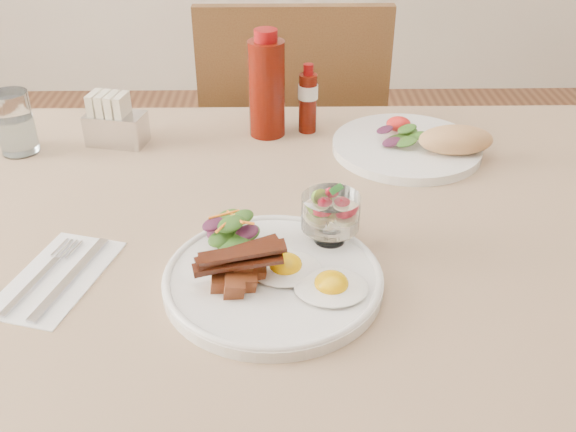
# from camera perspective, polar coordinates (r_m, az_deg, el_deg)

# --- Properties ---
(table) EXTENTS (1.33, 0.88, 0.75)m
(table) POSITION_cam_1_polar(r_m,az_deg,el_deg) (1.00, 1.18, -4.87)
(table) COLOR brown
(table) RESTS_ON ground
(chair_far) EXTENTS (0.42, 0.42, 0.93)m
(chair_far) POSITION_cam_1_polar(r_m,az_deg,el_deg) (1.64, 0.35, 5.30)
(chair_far) COLOR brown
(chair_far) RESTS_ON ground
(main_plate) EXTENTS (0.28, 0.28, 0.02)m
(main_plate) POSITION_cam_1_polar(r_m,az_deg,el_deg) (0.82, -1.34, -5.68)
(main_plate) COLOR white
(main_plate) RESTS_ON table
(fried_eggs) EXTENTS (0.15, 0.12, 0.03)m
(fried_eggs) POSITION_cam_1_polar(r_m,az_deg,el_deg) (0.80, 1.78, -5.33)
(fried_eggs) COLOR white
(fried_eggs) RESTS_ON main_plate
(bacon_potato_pile) EXTENTS (0.12, 0.07, 0.05)m
(bacon_potato_pile) POSITION_cam_1_polar(r_m,az_deg,el_deg) (0.79, -4.44, -4.69)
(bacon_potato_pile) COLOR brown
(bacon_potato_pile) RESTS_ON main_plate
(side_salad) EXTENTS (0.08, 0.07, 0.04)m
(side_salad) POSITION_cam_1_polar(r_m,az_deg,el_deg) (0.86, -4.95, -1.29)
(side_salad) COLOR #214512
(side_salad) RESTS_ON main_plate
(fruit_cup) EXTENTS (0.08, 0.08, 0.08)m
(fruit_cup) POSITION_cam_1_polar(r_m,az_deg,el_deg) (0.86, 3.80, 0.33)
(fruit_cup) COLOR white
(fruit_cup) RESTS_ON main_plate
(second_plate) EXTENTS (0.27, 0.26, 0.07)m
(second_plate) POSITION_cam_1_polar(r_m,az_deg,el_deg) (1.16, 11.49, 6.30)
(second_plate) COLOR white
(second_plate) RESTS_ON table
(ketchup_bottle) EXTENTS (0.09, 0.09, 0.20)m
(ketchup_bottle) POSITION_cam_1_polar(r_m,az_deg,el_deg) (1.18, -1.91, 11.40)
(ketchup_bottle) COLOR #4F0C04
(ketchup_bottle) RESTS_ON table
(hot_sauce_bottle) EXTENTS (0.04, 0.04, 0.13)m
(hot_sauce_bottle) POSITION_cam_1_polar(r_m,az_deg,el_deg) (1.21, 1.77, 10.31)
(hot_sauce_bottle) COLOR #4F0C04
(hot_sauce_bottle) RESTS_ON table
(sugar_caddy) EXTENTS (0.11, 0.08, 0.09)m
(sugar_caddy) POSITION_cam_1_polar(r_m,az_deg,el_deg) (1.21, -15.18, 7.98)
(sugar_caddy) COLOR silver
(sugar_caddy) RESTS_ON table
(water_glass) EXTENTS (0.06, 0.06, 0.11)m
(water_glass) POSITION_cam_1_polar(r_m,az_deg,el_deg) (1.23, -23.06, 7.33)
(water_glass) COLOR white
(water_glass) RESTS_ON table
(napkin_cutlery) EXTENTS (0.15, 0.21, 0.01)m
(napkin_cutlery) POSITION_cam_1_polar(r_m,az_deg,el_deg) (0.89, -19.79, -5.13)
(napkin_cutlery) COLOR white
(napkin_cutlery) RESTS_ON table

